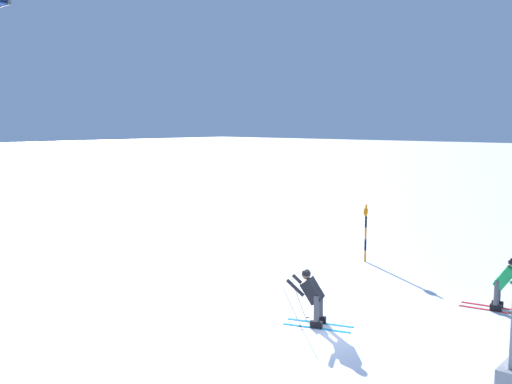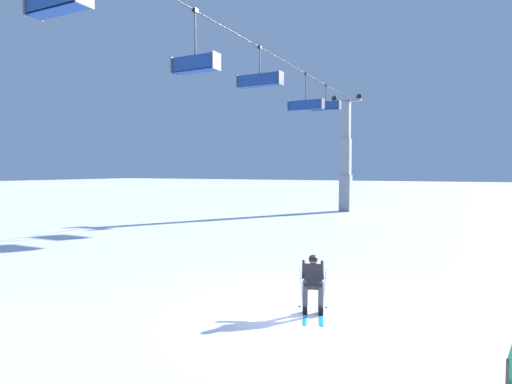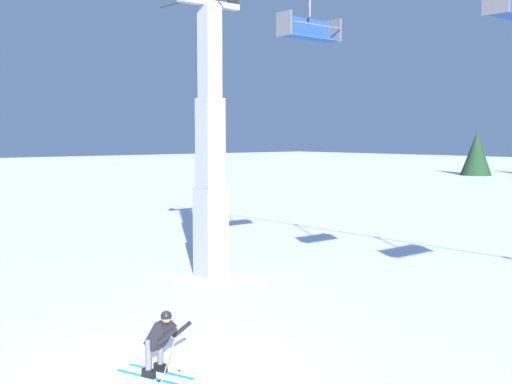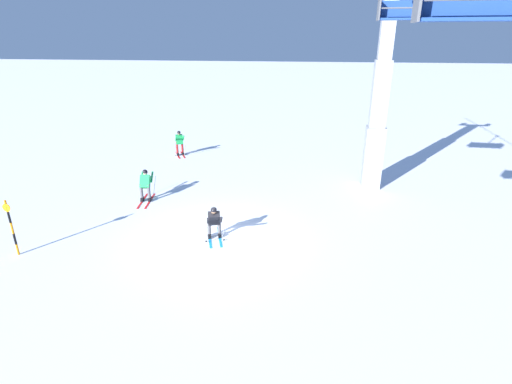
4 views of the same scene
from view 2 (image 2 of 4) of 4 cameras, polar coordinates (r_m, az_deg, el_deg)
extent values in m
plane|color=white|center=(10.69, 7.01, -15.57)|extent=(260.00, 260.00, 0.00)
cube|color=#198CCC|center=(10.59, 6.53, -15.70)|extent=(1.56, 0.64, 0.01)
cube|color=black|center=(10.57, 6.54, -15.26)|extent=(0.30, 0.20, 0.16)
cylinder|color=#4C4C51|center=(10.45, 6.55, -13.26)|extent=(0.13, 0.13, 0.61)
cube|color=#198CCC|center=(10.60, 8.61, -15.71)|extent=(1.56, 0.64, 0.01)
cube|color=black|center=(10.57, 8.61, -15.27)|extent=(0.30, 0.20, 0.16)
cylinder|color=#4C4C51|center=(10.46, 8.63, -13.27)|extent=(0.13, 0.13, 0.61)
cube|color=black|center=(10.51, 7.60, -11.10)|extent=(0.64, 0.57, 0.61)
sphere|color=#997051|center=(10.58, 7.61, -9.02)|extent=(0.20, 0.20, 0.20)
sphere|color=black|center=(10.57, 7.61, -8.84)|extent=(0.22, 0.22, 0.22)
cylinder|color=black|center=(10.83, 6.36, -10.18)|extent=(0.46, 0.23, 0.40)
cylinder|color=gray|center=(10.99, 6.10, -12.90)|extent=(0.41, 0.29, 1.03)
cylinder|color=black|center=(10.92, 5.82, -14.88)|extent=(0.07, 0.07, 0.01)
cylinder|color=black|center=(10.83, 8.83, -10.19)|extent=(0.46, 0.23, 0.40)
cylinder|color=gray|center=(10.99, 9.05, -12.91)|extent=(0.49, 0.07, 1.03)
cylinder|color=black|center=(10.92, 9.31, -14.90)|extent=(0.07, 0.07, 0.01)
cube|color=gray|center=(36.18, 11.82, -0.15)|extent=(0.89, 0.89, 2.99)
cube|color=gray|center=(36.15, 11.87, 4.60)|extent=(0.75, 0.75, 2.99)
cube|color=gray|center=(36.37, 11.92, 9.32)|extent=(0.60, 0.60, 2.99)
cube|color=gray|center=(36.58, 11.95, 11.79)|extent=(0.28, 2.41, 0.18)
cylinder|color=black|center=(36.90, 10.38, 12.12)|extent=(0.10, 0.44, 0.44)
cylinder|color=black|center=(36.37, 13.55, 12.22)|extent=(0.10, 0.44, 0.44)
cylinder|color=black|center=(21.99, 0.37, 18.73)|extent=(37.93, 0.05, 0.05)
cube|color=navy|center=(12.82, -24.83, 21.03)|extent=(0.45, 1.91, 0.06)
cylinder|color=#4C4F54|center=(13.10, -23.73, 22.03)|extent=(0.04, 1.81, 0.04)
cube|color=#4C4F54|center=(13.63, -27.51, 21.06)|extent=(0.57, 0.05, 0.63)
cube|color=black|center=(17.62, -8.11, 22.78)|extent=(0.20, 0.16, 0.14)
cylinder|color=#4C4F54|center=(17.35, -8.09, 20.14)|extent=(0.07, 0.07, 1.70)
cube|color=navy|center=(16.99, -8.06, 15.62)|extent=(0.45, 1.88, 0.06)
cube|color=navy|center=(16.90, -8.46, 16.65)|extent=(0.06, 1.88, 0.55)
cylinder|color=#4C4F54|center=(17.30, -7.46, 16.41)|extent=(0.04, 1.79, 0.04)
cube|color=#4C4F54|center=(17.59, -10.67, 16.07)|extent=(0.57, 0.05, 0.63)
cube|color=#4C4F54|center=(16.55, -5.28, 16.96)|extent=(0.57, 0.05, 0.63)
cube|color=black|center=(22.07, 0.49, 18.68)|extent=(0.20, 0.16, 0.14)
cylinder|color=#4C4F54|center=(21.90, 0.49, 17.03)|extent=(0.07, 0.07, 1.31)
cube|color=navy|center=(21.64, 0.48, 13.94)|extent=(0.45, 2.29, 0.06)
cube|color=navy|center=(21.52, 0.24, 14.75)|extent=(0.06, 2.29, 0.55)
cylinder|color=#4C4F54|center=(21.96, 0.85, 14.57)|extent=(0.04, 2.18, 0.04)
cube|color=#4C4F54|center=(22.22, -2.24, 14.37)|extent=(0.57, 0.05, 0.63)
cube|color=#4C4F54|center=(21.21, 3.35, 14.92)|extent=(0.57, 0.05, 0.63)
cube|color=black|center=(27.78, 6.65, 15.35)|extent=(0.20, 0.16, 0.14)
cylinder|color=#4C4F54|center=(27.62, 6.64, 13.68)|extent=(0.07, 0.07, 1.65)
cube|color=navy|center=(27.39, 6.62, 10.85)|extent=(0.45, 2.22, 0.06)
cube|color=navy|center=(27.25, 6.48, 11.48)|extent=(0.06, 2.22, 0.55)
cylinder|color=#4C4F54|center=(27.72, 6.85, 11.38)|extent=(0.04, 2.11, 0.04)
cube|color=#4C4F54|center=(27.84, 4.44, 11.31)|extent=(0.57, 0.05, 0.63)
cube|color=#4C4F54|center=(27.07, 8.87, 11.52)|extent=(0.57, 0.05, 0.63)
cube|color=black|center=(31.50, 9.28, 13.84)|extent=(0.20, 0.16, 0.14)
cylinder|color=#4C4F54|center=(31.39, 9.28, 12.80)|extent=(0.07, 0.07, 1.17)
cube|color=navy|center=(31.22, 9.26, 10.74)|extent=(0.45, 2.04, 0.06)
cube|color=navy|center=(31.07, 9.15, 11.29)|extent=(0.06, 2.04, 0.55)
cylinder|color=#4C4F54|center=(31.55, 9.44, 11.21)|extent=(0.04, 1.94, 0.04)
cube|color=#4C4F54|center=(31.58, 7.46, 11.17)|extent=(0.57, 0.05, 0.63)
cube|color=#4C4F54|center=(30.96, 11.10, 11.31)|extent=(0.57, 0.05, 0.63)
cylinder|color=#4C4C51|center=(7.26, 30.76, -21.00)|extent=(0.13, 0.13, 0.63)
camera|label=1|loc=(14.30, -54.68, 7.31)|focal=39.74mm
camera|label=3|loc=(20.33, 35.75, 6.16)|focal=44.32mm
camera|label=4|loc=(23.01, 9.15, 11.34)|focal=26.96mm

